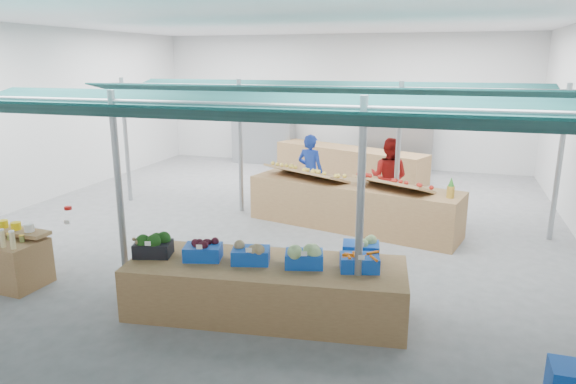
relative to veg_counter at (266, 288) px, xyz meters
The scene contains 22 objects.
floor 4.21m from the veg_counter, 107.31° to the left, with size 13.00×13.00×0.00m, color slate.
hall 6.03m from the veg_counter, 102.91° to the left, with size 13.00×13.00×13.00m.
pole_grid 2.72m from the veg_counter, 102.45° to the left, with size 10.00×4.60×3.00m.
awnings 3.34m from the veg_counter, 102.45° to the left, with size 9.50×7.08×0.30m.
back_shelving_left 10.70m from the veg_counter, 110.54° to the left, with size 2.00×0.50×2.00m, color #B23F33.
back_shelving_right 10.05m from the veg_counter, 85.70° to the left, with size 2.00×0.50×2.00m, color #B23F33.
veg_counter is the anchor object (origin of this frame).
fruit_counter 4.07m from the veg_counter, 84.05° to the left, with size 4.40×1.05×0.94m, color brown.
far_counter 8.85m from the veg_counter, 93.83° to the left, with size 4.80×0.96×0.86m, color brown.
vendor_left 5.23m from the veg_counter, 98.60° to the left, with size 0.64×0.42×1.76m, color #18329C.
vendor_right 5.27m from the veg_counter, 78.77° to the left, with size 0.86×0.67×1.76m, color maroon.
crate_broccoli 1.70m from the veg_counter, behind, with size 0.57×0.47×0.35m.
crate_beets 1.02m from the veg_counter, behind, with size 0.57×0.47×0.29m.
crate_celeriac 0.55m from the veg_counter, behind, with size 0.57×0.47×0.31m.
crate_cabbage 0.74m from the veg_counter, ahead, with size 0.57×0.47×0.35m.
crate_carrots 1.34m from the veg_counter, ahead, with size 0.57×0.47×0.29m.
sparrow 1.89m from the veg_counter, 168.39° to the right, with size 0.12×0.09×0.11m.
pole_ribbon 3.59m from the veg_counter, behind, with size 0.12×0.12×0.28m.
apple_heap_yellow 4.30m from the veg_counter, 98.45° to the left, with size 2.01×1.48×0.27m.
apple_heap_red 4.02m from the veg_counter, 71.33° to the left, with size 1.65×1.30×0.27m.
pineapple 4.27m from the veg_counter, 56.21° to the left, with size 0.14×0.14×0.39m.
crate_extra 1.43m from the veg_counter, 28.06° to the left, with size 0.55×0.44×0.32m.
Camera 1 is at (3.49, -10.09, 3.40)m, focal length 32.00 mm.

